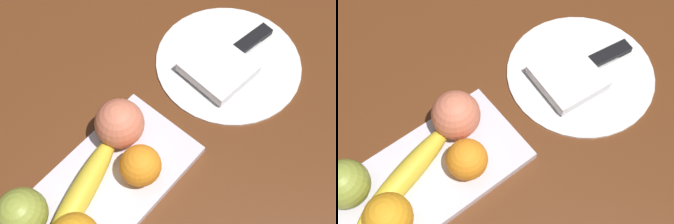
% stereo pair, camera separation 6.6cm
% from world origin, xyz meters
% --- Properties ---
extents(ground_plane, '(2.40, 2.40, 0.00)m').
position_xyz_m(ground_plane, '(0.00, 0.00, 0.00)').
color(ground_plane, '#5C2F16').
extents(fruit_tray, '(0.34, 0.15, 0.01)m').
position_xyz_m(fruit_tray, '(0.04, 0.00, 0.01)').
color(fruit_tray, silver).
rests_on(fruit_tray, ground_plane).
extents(apple, '(0.07, 0.07, 0.07)m').
position_xyz_m(apple, '(0.13, -0.04, 0.05)').
color(apple, '#93A13A').
rests_on(apple, fruit_tray).
extents(banana, '(0.20, 0.09, 0.04)m').
position_xyz_m(banana, '(0.05, -0.01, 0.03)').
color(banana, gold).
rests_on(banana, fruit_tray).
extents(orange_near_apple, '(0.07, 0.07, 0.07)m').
position_xyz_m(orange_near_apple, '(0.10, 0.04, 0.05)').
color(orange_near_apple, orange).
rests_on(orange_near_apple, fruit_tray).
extents(orange_near_banana, '(0.06, 0.06, 0.06)m').
position_xyz_m(orange_near_banana, '(-0.03, 0.03, 0.05)').
color(orange_near_banana, orange).
rests_on(orange_near_banana, fruit_tray).
extents(peach, '(0.08, 0.08, 0.08)m').
position_xyz_m(peach, '(-0.06, -0.04, 0.05)').
color(peach, '#E17555').
rests_on(peach, fruit_tray).
extents(dinner_plate, '(0.26, 0.26, 0.01)m').
position_xyz_m(dinner_plate, '(-0.29, 0.00, 0.00)').
color(dinner_plate, white).
rests_on(dinner_plate, ground_plane).
extents(folded_napkin, '(0.11, 0.11, 0.02)m').
position_xyz_m(folded_napkin, '(-0.26, 0.00, 0.02)').
color(folded_napkin, white).
rests_on(folded_napkin, dinner_plate).
extents(knife, '(0.18, 0.05, 0.01)m').
position_xyz_m(knife, '(-0.33, 0.00, 0.01)').
color(knife, silver).
rests_on(knife, dinner_plate).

